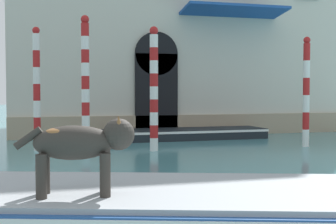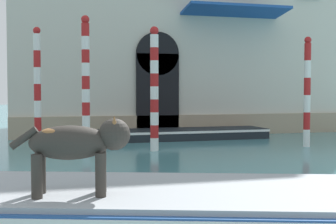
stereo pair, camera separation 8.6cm
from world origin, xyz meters
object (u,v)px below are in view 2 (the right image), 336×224
(mooring_pole_0, at_px, (37,88))
(mooring_pole_3, at_px, (86,85))
(mooring_pole_1, at_px, (154,88))
(boat_foreground, at_px, (128,210))
(boat_moored_near_palazzo, at_px, (182,134))
(mooring_pole_4, at_px, (307,91))
(dog_on_deck, at_px, (78,144))

(mooring_pole_0, relative_size, mooring_pole_3, 0.95)
(mooring_pole_0, xyz_separation_m, mooring_pole_1, (3.26, -0.95, 0.00))
(boat_foreground, xyz_separation_m, mooring_pole_1, (2.13, 7.67, 1.49))
(boat_moored_near_palazzo, xyz_separation_m, mooring_pole_4, (3.08, -3.18, 1.52))
(mooring_pole_3, xyz_separation_m, mooring_pole_4, (6.77, 0.06, -0.18))
(mooring_pole_4, bearing_deg, dog_on_deck, -134.41)
(mooring_pole_0, bearing_deg, boat_foreground, -82.54)
(boat_moored_near_palazzo, bearing_deg, mooring_pole_3, -140.09)
(mooring_pole_3, bearing_deg, mooring_pole_0, 135.27)
(mooring_pole_0, bearing_deg, dog_on_deck, -86.50)
(boat_foreground, distance_m, mooring_pole_1, 8.10)
(dog_on_deck, xyz_separation_m, mooring_pole_3, (0.73, 7.60, 0.74))
(boat_foreground, relative_size, boat_moored_near_palazzo, 1.13)
(boat_foreground, height_order, dog_on_deck, dog_on_deck)
(dog_on_deck, xyz_separation_m, mooring_pole_1, (2.71, 7.92, 0.65))
(mooring_pole_0, relative_size, mooring_pole_4, 1.05)
(dog_on_deck, distance_m, mooring_pole_0, 8.91)
(boat_foreground, bearing_deg, mooring_pole_4, 64.89)
(boat_foreground, relative_size, dog_on_deck, 5.37)
(mooring_pole_0, bearing_deg, mooring_pole_4, -8.53)
(dog_on_deck, distance_m, mooring_pole_1, 8.40)
(boat_foreground, distance_m, mooring_pole_4, 10.23)
(boat_foreground, xyz_separation_m, boat_moored_near_palazzo, (3.83, 10.59, -0.12))
(mooring_pole_4, bearing_deg, mooring_pole_1, 176.88)
(boat_foreground, relative_size, mooring_pole_4, 2.06)
(boat_foreground, height_order, mooring_pole_1, mooring_pole_1)
(mooring_pole_3, bearing_deg, boat_foreground, -91.16)
(boat_moored_near_palazzo, bearing_deg, boat_foreground, -111.28)
(boat_moored_near_palazzo, relative_size, mooring_pole_1, 1.74)
(dog_on_deck, height_order, mooring_pole_4, mooring_pole_4)
(dog_on_deck, height_order, mooring_pole_3, mooring_pole_3)
(mooring_pole_0, xyz_separation_m, mooring_pole_3, (1.28, -1.26, 0.10))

